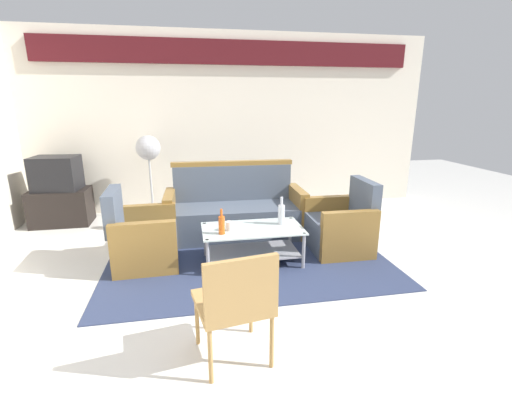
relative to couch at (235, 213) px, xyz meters
name	(u,v)px	position (x,y,z in m)	size (l,w,h in m)	color
ground_plane	(276,293)	(0.17, -1.61, -0.32)	(14.00, 14.00, 0.00)	silver
wall_back	(233,119)	(0.17, 1.45, 1.16)	(6.52, 0.19, 2.80)	silver
rug	(247,256)	(0.04, -0.73, -0.31)	(3.13, 2.25, 0.01)	#2D3856
couch	(235,213)	(0.00, 0.00, 0.00)	(1.82, 0.79, 0.96)	#4C5666
armchair_left	(143,239)	(-1.12, -0.70, -0.03)	(0.72, 0.78, 0.85)	#4C5666
armchair_right	(341,227)	(1.19, -0.73, -0.03)	(0.71, 0.77, 0.85)	#4C5666
coffee_table	(252,240)	(0.07, -0.90, -0.04)	(1.10, 0.60, 0.40)	silver
bottle_orange	(222,225)	(-0.27, -1.02, 0.20)	(0.07, 0.07, 0.27)	#D85919
bottle_clear	(281,214)	(0.42, -0.82, 0.21)	(0.08, 0.08, 0.32)	silver
cup	(229,226)	(-0.18, -0.93, 0.14)	(0.08, 0.08, 0.10)	silver
tv_stand	(62,207)	(-2.44, 0.94, -0.06)	(0.80, 0.50, 0.52)	black
television	(56,173)	(-2.44, 0.94, 0.44)	(0.64, 0.50, 0.48)	black
pedestal_fan	(149,153)	(-1.15, 0.99, 0.70)	(0.36, 0.36, 1.27)	#2D2D33
wicker_chair	(236,299)	(-0.32, -2.49, 0.18)	(0.55, 0.55, 0.84)	#AD844C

